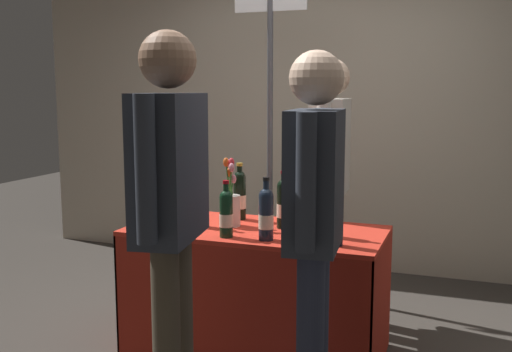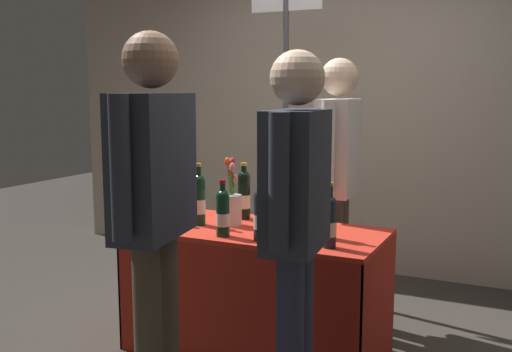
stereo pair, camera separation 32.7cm
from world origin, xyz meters
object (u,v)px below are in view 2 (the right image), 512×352
object	(u,v)px
wine_glass_near_vendor	(151,209)
flower_vase	(232,204)
tasting_table	(256,267)
taster_foreground_right	(154,193)
booth_signpost	(286,101)
display_bottle_0	(330,221)
vendor_presenter	(338,167)
featured_wine_bottle	(261,213)

from	to	relation	value
wine_glass_near_vendor	flower_vase	bearing A→B (deg)	28.87
wine_glass_near_vendor	tasting_table	bearing A→B (deg)	20.46
tasting_table	taster_foreground_right	bearing A→B (deg)	-94.60
flower_vase	taster_foreground_right	world-z (taller)	taster_foreground_right
flower_vase	booth_signpost	world-z (taller)	booth_signpost
taster_foreground_right	booth_signpost	distance (m)	2.02
display_bottle_0	booth_signpost	distance (m)	1.64
display_bottle_0	wine_glass_near_vendor	distance (m)	1.07
vendor_presenter	flower_vase	bearing A→B (deg)	-40.83
featured_wine_bottle	display_bottle_0	xyz separation A→B (m)	(0.37, 0.01, -0.01)
wine_glass_near_vendor	booth_signpost	size ratio (longest dim) A/B	0.06
tasting_table	flower_vase	xyz separation A→B (m)	(-0.16, 0.01, 0.35)
featured_wine_bottle	booth_signpost	distance (m)	1.50
booth_signpost	vendor_presenter	bearing A→B (deg)	-41.53
featured_wine_bottle	taster_foreground_right	distance (m)	0.70
wine_glass_near_vendor	flower_vase	xyz separation A→B (m)	(0.41, 0.22, 0.02)
vendor_presenter	taster_foreground_right	bearing A→B (deg)	-17.30
display_bottle_0	booth_signpost	xyz separation A→B (m)	(-0.80, 1.31, 0.56)
vendor_presenter	display_bottle_0	bearing A→B (deg)	11.73
display_bottle_0	wine_glass_near_vendor	size ratio (longest dim) A/B	2.32
featured_wine_bottle	booth_signpost	size ratio (longest dim) A/B	0.15
flower_vase	booth_signpost	distance (m)	1.24
wine_glass_near_vendor	booth_signpost	world-z (taller)	booth_signpost
tasting_table	display_bottle_0	xyz separation A→B (m)	(0.51, -0.21, 0.36)
tasting_table	display_bottle_0	distance (m)	0.66
tasting_table	featured_wine_bottle	size ratio (longest dim) A/B	4.33
vendor_presenter	featured_wine_bottle	bearing A→B (deg)	-13.81
tasting_table	flower_vase	size ratio (longest dim) A/B	3.62
display_bottle_0	featured_wine_bottle	bearing A→B (deg)	-177.69
booth_signpost	featured_wine_bottle	bearing A→B (deg)	-72.09
tasting_table	featured_wine_bottle	bearing A→B (deg)	-58.43
tasting_table	booth_signpost	xyz separation A→B (m)	(-0.29, 1.10, 0.92)
tasting_table	booth_signpost	size ratio (longest dim) A/B	0.63
tasting_table	featured_wine_bottle	distance (m)	0.45
vendor_presenter	taster_foreground_right	distance (m)	1.51
flower_vase	vendor_presenter	distance (m)	0.75
featured_wine_bottle	booth_signpost	world-z (taller)	booth_signpost
display_bottle_0	wine_glass_near_vendor	world-z (taller)	display_bottle_0
wine_glass_near_vendor	booth_signpost	xyz separation A→B (m)	(0.27, 1.32, 0.59)
flower_vase	display_bottle_0	bearing A→B (deg)	-18.41
display_bottle_0	booth_signpost	bearing A→B (deg)	121.28
featured_wine_bottle	wine_glass_near_vendor	world-z (taller)	featured_wine_bottle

